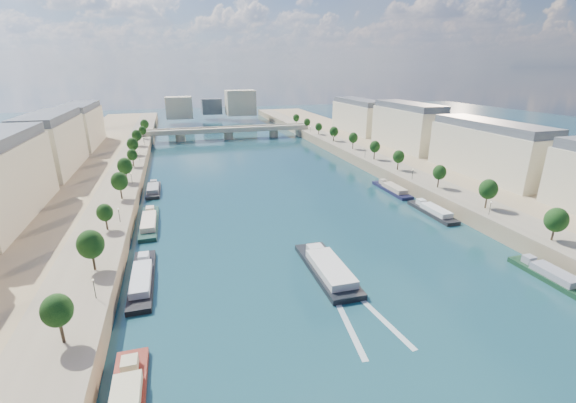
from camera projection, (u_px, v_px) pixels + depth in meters
ground at (273, 192)px, 152.26m from camera, size 700.00×700.00×0.00m
quay_left at (70, 203)px, 132.32m from camera, size 44.00×520.00×5.00m
quay_right at (430, 173)px, 170.55m from camera, size 44.00×520.00×5.00m
pave_left at (116, 192)px, 135.46m from camera, size 14.00×520.00×0.10m
pave_right at (401, 169)px, 165.73m from camera, size 14.00×520.00×0.10m
trees_left at (121, 176)px, 136.01m from camera, size 4.80×268.80×8.26m
trees_right at (386, 153)px, 172.47m from camera, size 4.80×268.80×8.26m
lamps_left at (126, 192)px, 126.69m from camera, size 0.36×200.36×4.28m
lamps_right at (386, 161)px, 168.16m from camera, size 0.36×200.36×4.28m
buildings_left at (30, 158)px, 135.13m from camera, size 16.00×226.00×23.20m
buildings_right at (442, 135)px, 180.27m from camera, size 16.00×226.00×23.20m
skyline at (217, 105)px, 347.12m from camera, size 79.00×42.00×22.00m
bridge at (228, 131)px, 263.37m from camera, size 112.00×12.00×8.15m
tour_barge at (327, 269)px, 92.18m from camera, size 8.05×27.36×3.75m
wake at (358, 312)px, 77.46m from camera, size 10.76×25.97×0.04m
moored_barges_left at (142, 279)px, 88.29m from camera, size 5.00×156.15×3.60m
moored_barges_right at (482, 239)px, 108.86m from camera, size 5.00×121.66×3.60m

